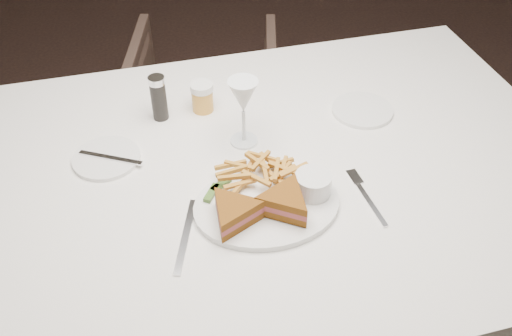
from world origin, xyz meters
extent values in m
plane|color=black|center=(0.00, 0.00, 0.00)|extent=(5.00, 5.00, 0.00)
cube|color=white|center=(-0.37, -0.23, 0.38)|extent=(1.69, 1.23, 0.75)
imported|color=#46332B|center=(-0.44, 0.76, 0.30)|extent=(0.65, 0.62, 0.59)
ellipsoid|color=white|center=(-0.36, -0.35, 0.76)|extent=(0.35, 0.29, 0.01)
cube|color=silver|center=(-0.54, -0.41, 0.75)|extent=(0.06, 0.20, 0.00)
cylinder|color=white|center=(-0.71, -0.14, 0.76)|extent=(0.16, 0.16, 0.01)
cylinder|color=white|center=(-0.06, -0.04, 0.76)|extent=(0.16, 0.16, 0.01)
cylinder|color=black|center=(-0.58, 0.01, 0.81)|extent=(0.04, 0.04, 0.12)
cylinder|color=gold|center=(-0.47, 0.03, 0.79)|extent=(0.06, 0.06, 0.08)
cube|color=#3D6222|center=(-0.45, -0.29, 0.77)|extent=(0.05, 0.05, 0.01)
cube|color=#3D6222|center=(-0.48, -0.31, 0.77)|extent=(0.04, 0.06, 0.01)
cylinder|color=white|center=(-0.26, -0.34, 0.79)|extent=(0.08, 0.08, 0.05)
camera|label=1|loc=(-0.50, -1.21, 1.64)|focal=40.00mm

